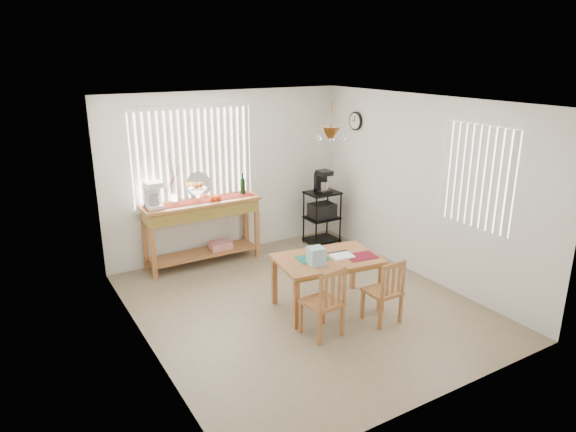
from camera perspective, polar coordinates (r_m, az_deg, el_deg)
ground at (r=6.79m, az=1.69°, el=-9.88°), size 4.00×4.50×0.01m
room_shell at (r=6.20m, az=1.77°, el=4.22°), size 4.20×4.70×2.70m
sideboard at (r=7.90m, az=-9.47°, el=-0.09°), size 1.79×0.50×1.00m
sideboard_items at (r=7.70m, az=-11.85°, el=2.47°), size 1.70×0.43×0.77m
wire_cart at (r=8.71m, az=3.80°, el=0.38°), size 0.54×0.43×0.91m
cart_items at (r=8.58m, az=3.84°, el=3.81°), size 0.21×0.26×0.37m
dining_table at (r=6.50m, az=4.40°, el=-5.27°), size 1.38×0.99×0.68m
table_items at (r=6.30m, az=3.88°, el=-4.46°), size 0.98×0.59×0.22m
chair_left at (r=5.93m, az=4.04°, el=-9.57°), size 0.44×0.44×0.86m
chair_right at (r=6.32m, az=10.67°, el=-8.25°), size 0.39×0.39×0.82m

